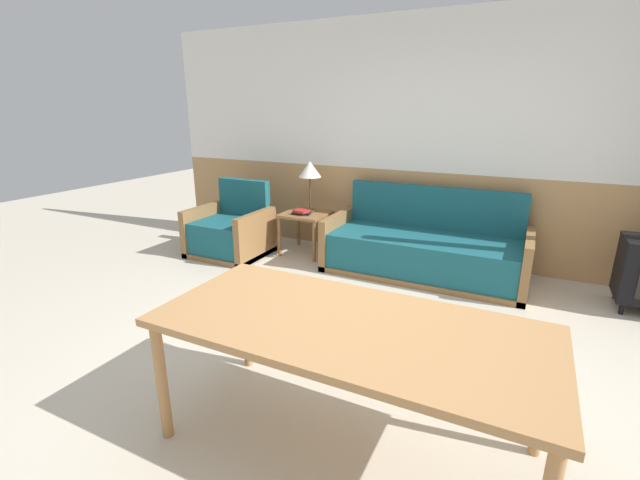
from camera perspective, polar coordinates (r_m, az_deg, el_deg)
The scene contains 8 objects.
ground_plane at distance 3.01m, azimuth 3.46°, elevation -17.94°, with size 16.00×16.00×0.00m, color beige.
wall_back at distance 5.00m, azimuth 15.98°, elevation 12.30°, with size 7.20×0.06×2.70m.
couch at distance 4.71m, azimuth 13.68°, elevation -1.34°, with size 2.08×0.86×0.90m.
armchair at distance 5.31m, azimuth -11.83°, elevation 0.93°, with size 0.86×0.76×0.87m.
side_table at distance 5.19m, azimuth -1.93°, elevation 2.75°, with size 0.53×0.53×0.51m.
table_lamp at distance 5.15m, azimuth -1.36°, elevation 9.23°, with size 0.27×0.27×0.61m.
book_stack at distance 5.09m, azimuth -2.50°, elevation 3.73°, with size 0.23×0.16×0.06m.
dining_table at distance 2.16m, azimuth 3.83°, elevation -12.46°, with size 1.93×0.88×0.73m.
Camera 1 is at (0.94, -2.27, 1.74)m, focal length 24.00 mm.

